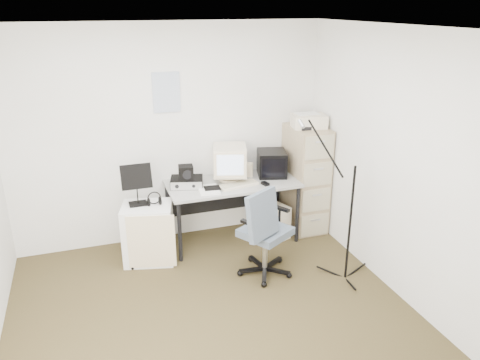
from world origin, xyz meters
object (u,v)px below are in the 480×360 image
object	(u,v)px
desk	(233,211)
office_chair	(265,230)
side_cart	(148,233)
filing_cabinet	(305,179)

from	to	relation	value
desk	office_chair	size ratio (longest dim) A/B	1.50
desk	office_chair	distance (m)	0.84
office_chair	desk	bearing A→B (deg)	64.82
side_cart	filing_cabinet	bearing A→B (deg)	19.23
side_cart	desk	bearing A→B (deg)	22.59
desk	side_cart	distance (m)	1.03
desk	side_cart	size ratio (longest dim) A/B	2.30
filing_cabinet	office_chair	size ratio (longest dim) A/B	1.30
filing_cabinet	side_cart	bearing A→B (deg)	-174.54
filing_cabinet	office_chair	bearing A→B (deg)	-135.29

